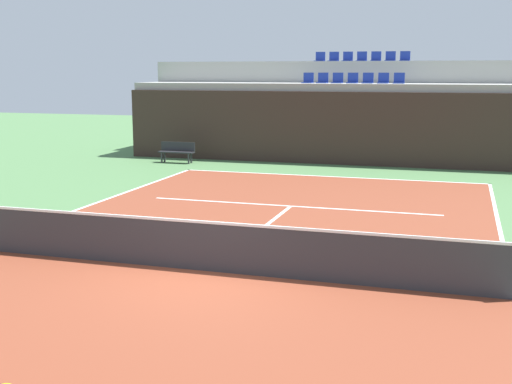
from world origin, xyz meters
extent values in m
plane|color=#477042|center=(0.00, 0.00, 0.00)|extent=(80.00, 80.00, 0.00)
cube|color=brown|center=(0.00, 0.00, 0.01)|extent=(11.00, 24.00, 0.01)
cube|color=white|center=(0.00, 11.95, 0.01)|extent=(11.00, 0.10, 0.00)
cube|color=white|center=(0.00, 6.40, 0.01)|extent=(8.26, 0.10, 0.00)
cube|color=white|center=(0.00, 3.20, 0.01)|extent=(0.10, 6.40, 0.00)
cube|color=#33231E|center=(0.00, 15.25, 1.46)|extent=(18.84, 0.30, 2.92)
cube|color=#9E9E99|center=(0.00, 16.60, 1.62)|extent=(18.84, 2.40, 3.23)
cube|color=#9E9E99|center=(0.00, 19.00, 2.08)|extent=(18.84, 2.40, 4.16)
cube|color=navy|center=(-1.90, 16.60, 3.25)|extent=(0.44, 0.44, 0.04)
cube|color=navy|center=(-1.90, 16.80, 3.47)|extent=(0.44, 0.04, 0.40)
cube|color=navy|center=(-1.27, 16.60, 3.25)|extent=(0.44, 0.44, 0.04)
cube|color=navy|center=(-1.27, 16.80, 3.47)|extent=(0.44, 0.04, 0.40)
cube|color=navy|center=(-0.63, 16.60, 3.25)|extent=(0.44, 0.44, 0.04)
cube|color=navy|center=(-0.63, 16.80, 3.47)|extent=(0.44, 0.04, 0.40)
cube|color=navy|center=(0.00, 16.60, 3.25)|extent=(0.44, 0.44, 0.04)
cube|color=navy|center=(0.00, 16.80, 3.47)|extent=(0.44, 0.04, 0.40)
cube|color=navy|center=(0.63, 16.60, 3.25)|extent=(0.44, 0.44, 0.04)
cube|color=navy|center=(0.63, 16.80, 3.47)|extent=(0.44, 0.04, 0.40)
cube|color=navy|center=(1.27, 16.60, 3.25)|extent=(0.44, 0.44, 0.04)
cube|color=navy|center=(1.27, 16.80, 3.47)|extent=(0.44, 0.04, 0.40)
cube|color=navy|center=(1.90, 16.60, 3.25)|extent=(0.44, 0.44, 0.04)
cube|color=navy|center=(1.90, 16.80, 3.47)|extent=(0.44, 0.04, 0.40)
cube|color=navy|center=(-1.90, 19.00, 4.18)|extent=(0.44, 0.44, 0.04)
cube|color=navy|center=(-1.90, 19.20, 4.40)|extent=(0.44, 0.04, 0.40)
cube|color=navy|center=(-1.27, 19.00, 4.18)|extent=(0.44, 0.44, 0.04)
cube|color=navy|center=(-1.27, 19.20, 4.40)|extent=(0.44, 0.04, 0.40)
cube|color=navy|center=(-0.63, 19.00, 4.18)|extent=(0.44, 0.44, 0.04)
cube|color=navy|center=(-0.63, 19.20, 4.40)|extent=(0.44, 0.04, 0.40)
cube|color=navy|center=(0.00, 19.00, 4.18)|extent=(0.44, 0.44, 0.04)
cube|color=navy|center=(0.00, 19.20, 4.40)|extent=(0.44, 0.04, 0.40)
cube|color=navy|center=(0.63, 19.00, 4.18)|extent=(0.44, 0.44, 0.04)
cube|color=navy|center=(0.63, 19.20, 4.40)|extent=(0.44, 0.04, 0.40)
cube|color=navy|center=(1.27, 19.00, 4.18)|extent=(0.44, 0.44, 0.04)
cube|color=navy|center=(1.27, 19.20, 4.40)|extent=(0.44, 0.04, 0.40)
cube|color=navy|center=(1.90, 19.00, 4.18)|extent=(0.44, 0.44, 0.04)
cube|color=navy|center=(1.90, 19.20, 4.40)|extent=(0.44, 0.04, 0.40)
cube|color=#333338|center=(0.00, 0.00, 0.47)|extent=(10.90, 0.02, 0.92)
cube|color=white|center=(0.00, 0.00, 0.96)|extent=(10.90, 0.04, 0.05)
cube|color=#232328|center=(-6.72, 13.70, 0.45)|extent=(1.50, 0.40, 0.05)
cube|color=#232328|center=(-6.72, 13.88, 0.67)|extent=(1.50, 0.04, 0.36)
cube|color=#2D2D33|center=(-7.32, 13.56, 0.21)|extent=(0.06, 0.06, 0.42)
cube|color=#2D2D33|center=(-6.12, 13.56, 0.21)|extent=(0.06, 0.06, 0.42)
cube|color=#2D2D33|center=(-7.32, 13.84, 0.21)|extent=(0.06, 0.06, 0.42)
cube|color=#2D2D33|center=(-6.12, 13.84, 0.21)|extent=(0.06, 0.06, 0.42)
camera|label=1|loc=(4.46, -11.26, 3.73)|focal=46.61mm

